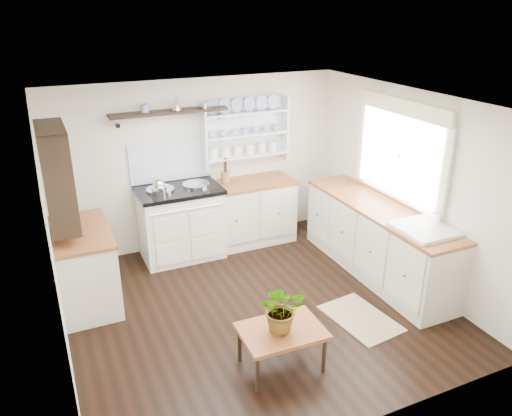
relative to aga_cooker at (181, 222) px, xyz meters
name	(u,v)px	position (x,y,z in m)	size (l,w,h in m)	color
floor	(256,307)	(0.40, -1.57, -0.49)	(4.00, 3.80, 0.01)	black
wall_back	(199,164)	(0.40, 0.33, 0.66)	(4.00, 0.02, 2.30)	silver
wall_right	(408,187)	(2.40, -1.57, 0.66)	(0.02, 3.80, 2.30)	silver
wall_left	(52,250)	(-1.60, -1.57, 0.66)	(0.02, 3.80, 2.30)	silver
ceiling	(256,103)	(0.40, -1.57, 1.81)	(4.00, 3.80, 0.01)	white
window	(401,150)	(2.35, -1.42, 1.07)	(0.08, 1.55, 1.22)	white
aga_cooker	(181,222)	(0.00, 0.00, 0.00)	(1.08, 0.75, 1.00)	white
back_cabinets	(248,211)	(1.00, 0.03, -0.03)	(1.27, 0.63, 0.90)	silver
right_cabinets	(377,240)	(2.10, -1.47, -0.03)	(0.62, 2.43, 0.90)	silver
belfast_sink	(423,239)	(2.10, -2.22, 0.31)	(0.55, 0.60, 0.45)	white
left_cabinets	(85,266)	(-1.30, -0.67, -0.03)	(0.62, 1.13, 0.90)	silver
plate_rack	(244,131)	(1.05, 0.29, 1.06)	(1.20, 0.22, 0.90)	white
high_shelf	(169,113)	(0.00, 0.21, 1.42)	(1.50, 0.29, 0.16)	black
left_shelving	(57,175)	(-1.44, -0.67, 1.06)	(0.28, 0.80, 1.05)	black
kettle	(159,188)	(-0.28, -0.12, 0.55)	(0.19, 0.19, 0.23)	silver
utensil_crock	(225,177)	(0.69, 0.11, 0.49)	(0.12, 0.12, 0.14)	#9C6639
center_table	(282,334)	(0.20, -2.57, -0.12)	(0.78, 0.57, 0.41)	brown
potted_plant	(282,308)	(0.20, -2.57, 0.15)	(0.41, 0.36, 0.46)	#3F7233
floor_rug	(361,318)	(1.34, -2.25, -0.48)	(0.55, 0.85, 0.02)	#8E6C53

